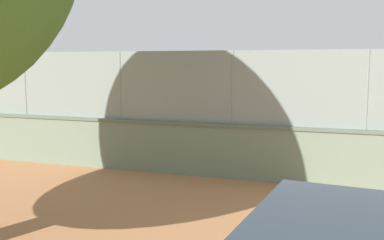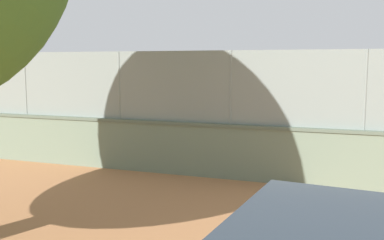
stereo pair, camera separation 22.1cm
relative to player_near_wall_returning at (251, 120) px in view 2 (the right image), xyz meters
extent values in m
plane|color=#A36B42|center=(2.30, -8.33, -1.00)|extent=(260.00, 260.00, 0.00)
cube|color=slate|center=(1.17, 4.38, -0.32)|extent=(30.05, 0.82, 1.38)
cube|color=#556151|center=(1.17, 4.38, 0.41)|extent=(30.05, 0.88, 0.08)
cube|color=gray|center=(1.17, 4.38, 1.41)|extent=(29.45, 0.48, 1.91)
cylinder|color=gray|center=(-3.74, 4.30, 1.41)|extent=(0.07, 0.07, 1.91)
cylinder|color=gray|center=(-0.47, 4.35, 1.41)|extent=(0.07, 0.07, 1.91)
cylinder|color=gray|center=(2.81, 4.40, 1.41)|extent=(0.07, 0.07, 1.91)
cylinder|color=gray|center=(6.08, 4.45, 1.41)|extent=(0.07, 0.07, 1.91)
cylinder|color=#B2B2B2|center=(0.06, 0.09, -0.59)|extent=(0.19, 0.19, 0.83)
cylinder|color=#B2B2B2|center=(-0.01, -0.10, -0.59)|extent=(0.19, 0.19, 0.83)
cylinder|color=#429951|center=(0.02, 0.00, 0.14)|extent=(0.44, 0.44, 0.62)
cylinder|color=#D8AD84|center=(0.09, 0.31, 0.26)|extent=(0.58, 0.29, 0.17)
cylinder|color=#D8AD84|center=(-0.37, -0.19, 0.26)|extent=(0.58, 0.29, 0.17)
sphere|color=#D8AD84|center=(0.02, 0.00, 0.56)|extent=(0.24, 0.24, 0.24)
cylinder|color=black|center=(0.02, 0.00, 0.66)|extent=(0.32, 0.32, 0.05)
cylinder|color=black|center=(-0.54, -0.12, 0.26)|extent=(0.29, 0.14, 0.04)
ellipsoid|color=#333338|center=(-0.74, -0.04, 0.26)|extent=(0.29, 0.14, 0.24)
cylinder|color=black|center=(3.56, 2.18, -0.62)|extent=(0.17, 0.17, 0.76)
cylinder|color=black|center=(3.75, 2.15, -0.62)|extent=(0.17, 0.17, 0.76)
cylinder|color=beige|center=(3.66, 2.16, 0.04)|extent=(0.39, 0.39, 0.57)
cylinder|color=#936B4C|center=(3.36, 2.17, 0.16)|extent=(0.18, 0.55, 0.16)
cylinder|color=#936B4C|center=(3.89, 1.82, 0.16)|extent=(0.18, 0.55, 0.16)
sphere|color=#936B4C|center=(3.66, 2.16, 0.43)|extent=(0.22, 0.22, 0.22)
cylinder|color=white|center=(3.66, 2.16, 0.53)|extent=(0.26, 0.26, 0.05)
sphere|color=orange|center=(1.24, 0.85, -0.89)|extent=(0.22, 0.22, 0.22)
camera|label=1|loc=(-3.40, 15.63, 2.03)|focal=41.70mm
camera|label=2|loc=(-3.61, 15.56, 2.03)|focal=41.70mm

